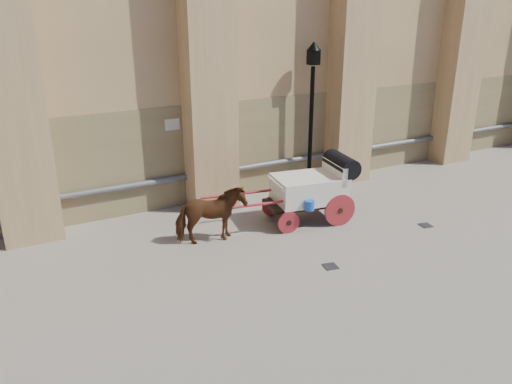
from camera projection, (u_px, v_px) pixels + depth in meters
ground at (306, 244)px, 12.58m from camera, size 90.00×90.00×0.00m
horse at (211, 216)px, 12.43m from camera, size 1.83×1.02×1.46m
carriage at (314, 186)px, 13.70m from camera, size 4.29×1.77×1.83m
street_lamp at (311, 113)px, 15.63m from camera, size 0.44×0.44×4.66m
drain_grate_near at (330, 266)px, 11.48m from camera, size 0.37×0.37×0.01m
drain_grate_far at (426, 225)px, 13.64m from camera, size 0.37×0.37×0.01m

